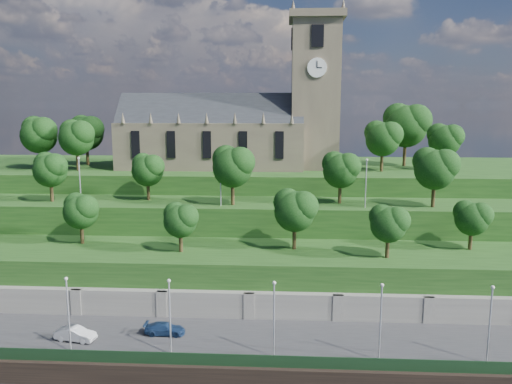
{
  "coord_description": "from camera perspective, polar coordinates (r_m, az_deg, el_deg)",
  "views": [
    {
      "loc": [
        8.85,
        -42.08,
        25.9
      ],
      "look_at": [
        4.71,
        30.0,
        13.36
      ],
      "focal_mm": 35.0,
      "sensor_mm": 36.0,
      "label": 1
    }
  ],
  "objects": [
    {
      "name": "embankment_upper",
      "position": [
        74.34,
        -3.69,
        -5.69
      ],
      "size": [
        160.0,
        10.0,
        12.0
      ],
      "primitive_type": "cube",
      "color": "#1C4115",
      "rests_on": "ground"
    },
    {
      "name": "trees_upper",
      "position": [
        70.68,
        0.09,
        2.88
      ],
      "size": [
        60.4,
        8.16,
        8.44
      ],
      "color": "#2F2412",
      "rests_on": "embankment_upper"
    },
    {
      "name": "lamp_posts_upper",
      "position": [
        69.37,
        -4.08,
        1.61
      ],
      "size": [
        40.36,
        0.36,
        6.79
      ],
      "color": "#B2B2B7",
      "rests_on": "embankment_upper"
    },
    {
      "name": "promenade",
      "position": [
        54.87,
        -6.66,
        -17.21
      ],
      "size": [
        160.0,
        12.0,
        2.0
      ],
      "primitive_type": "cube",
      "color": "#2D2D30",
      "rests_on": "ground"
    },
    {
      "name": "car_middle",
      "position": [
        56.53,
        -19.93,
        -15.01
      ],
      "size": [
        4.41,
        2.15,
        1.39
      ],
      "primitive_type": "imported",
      "rotation": [
        0.0,
        0.0,
        1.4
      ],
      "color": "#B0B1B5",
      "rests_on": "promenade"
    },
    {
      "name": "quay_wall",
      "position": [
        49.6,
        -7.94,
        -20.25
      ],
      "size": [
        160.0,
        0.5,
        2.2
      ],
      "primitive_type": "cube",
      "color": "black",
      "rests_on": "ground"
    },
    {
      "name": "embankment_lower",
      "position": [
        64.56,
        -4.87,
        -10.01
      ],
      "size": [
        160.0,
        12.0,
        8.0
      ],
      "primitive_type": "cube",
      "color": "#1C4115",
      "rests_on": "ground"
    },
    {
      "name": "church",
      "position": [
        88.5,
        -1.96,
        7.66
      ],
      "size": [
        38.6,
        12.35,
        27.6
      ],
      "color": "brown",
      "rests_on": "hilltop"
    },
    {
      "name": "car_right",
      "position": [
        55.5,
        -10.38,
        -15.11
      ],
      "size": [
        4.3,
        1.78,
        1.24
      ],
      "primitive_type": "imported",
      "rotation": [
        0.0,
        0.0,
        1.56
      ],
      "color": "navy",
      "rests_on": "promenade"
    },
    {
      "name": "trees_lower",
      "position": [
        62.17,
        -4.93,
        -2.48
      ],
      "size": [
        69.28,
        8.64,
        7.67
      ],
      "color": "#2F2412",
      "rests_on": "embankment_lower"
    },
    {
      "name": "hilltop",
      "position": [
        94.32,
        -2.16,
        -1.4
      ],
      "size": [
        160.0,
        32.0,
        15.0
      ],
      "primitive_type": "cube",
      "color": "#1C4115",
      "rests_on": "ground"
    },
    {
      "name": "retaining_wall",
      "position": [
        59.56,
        -5.68,
        -13.33
      ],
      "size": [
        160.0,
        2.1,
        5.0
      ],
      "color": "slate",
      "rests_on": "ground"
    },
    {
      "name": "fence",
      "position": [
        49.43,
        -7.83,
        -18.37
      ],
      "size": [
        160.0,
        0.1,
        1.2
      ],
      "primitive_type": "cube",
      "color": "#17341B",
      "rests_on": "promenade"
    },
    {
      "name": "trees_hilltop",
      "position": [
        87.77,
        -0.49,
        6.99
      ],
      "size": [
        75.67,
        16.7,
        11.37
      ],
      "color": "#2F2412",
      "rests_on": "hilltop"
    },
    {
      "name": "lamp_posts_promenade",
      "position": [
        49.84,
        -9.83,
        -13.27
      ],
      "size": [
        60.36,
        0.36,
        7.68
      ],
      "color": "#B2B2B7",
      "rests_on": "promenade"
    }
  ]
}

